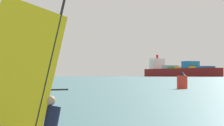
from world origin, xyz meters
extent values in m
cylinder|color=black|center=(3.35, -0.52, 1.99)|extent=(0.91, 0.55, 3.76)
cube|color=yellow|center=(2.70, -0.88, 1.70)|extent=(2.10, 1.21, 3.55)
cylinder|color=black|center=(3.05, -0.68, 1.39)|extent=(1.44, 0.84, 0.04)
cylinder|color=#191E38|center=(3.37, -0.50, 0.57)|extent=(0.59, 0.52, 0.95)
sphere|color=tan|center=(3.37, -0.50, 1.14)|extent=(0.22, 0.22, 0.22)
cube|color=maroon|center=(172.65, 731.64, 6.21)|extent=(87.14, 167.84, 12.42)
cube|color=silver|center=(148.05, 791.94, 20.90)|extent=(25.44, 19.90, 16.95)
cylinder|color=red|center=(148.05, 791.94, 32.38)|extent=(4.00, 4.00, 6.00)
cube|color=#99999E|center=(162.53, 756.45, 15.02)|extent=(26.19, 22.99, 5.20)
cube|color=#2D8C47|center=(169.22, 740.05, 13.72)|extent=(26.19, 22.99, 2.60)
cube|color=gold|center=(175.91, 723.65, 13.72)|extent=(26.19, 22.99, 2.60)
cube|color=#1E66AD|center=(182.60, 707.25, 17.62)|extent=(26.19, 22.99, 10.40)
cube|color=gold|center=(189.28, 690.85, 13.72)|extent=(26.19, 22.99, 2.60)
cube|color=#1E66AD|center=(195.97, 674.45, 13.72)|extent=(26.19, 22.99, 2.60)
cylinder|color=red|center=(18.23, 50.64, 0.85)|extent=(1.36, 1.36, 1.71)
cone|color=black|center=(18.23, 50.64, 1.96)|extent=(0.95, 0.95, 0.50)
camera|label=1|loc=(3.78, -11.89, 1.71)|focal=79.81mm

